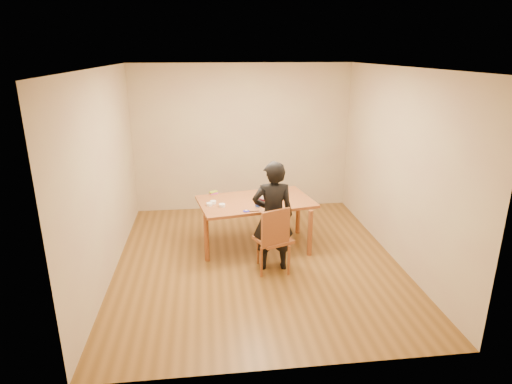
{
  "coord_description": "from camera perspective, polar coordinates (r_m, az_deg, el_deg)",
  "views": [
    {
      "loc": [
        -0.68,
        -5.55,
        2.91
      ],
      "look_at": [
        0.04,
        0.44,
        0.9
      ],
      "focal_mm": 30.0,
      "sensor_mm": 36.0,
      "label": 1
    }
  ],
  "objects": [
    {
      "name": "person",
      "position": [
        5.79,
        2.27,
        -3.26
      ],
      "size": [
        0.57,
        0.39,
        1.54
      ],
      "primitive_type": "imported",
      "rotation": [
        0.0,
        0.0,
        3.11
      ],
      "color": "black",
      "rests_on": "floor"
    },
    {
      "name": "ramekin_green",
      "position": [
        6.2,
        -4.56,
        -1.79
      ],
      "size": [
        0.09,
        0.09,
        0.04
      ],
      "primitive_type": "cylinder",
      "color": "white",
      "rests_on": "dining_table"
    },
    {
      "name": "cake_plate",
      "position": [
        6.53,
        1.29,
        -0.79
      ],
      "size": [
        0.27,
        0.27,
        0.02
      ],
      "primitive_type": "cylinder",
      "color": "#D50E43",
      "rests_on": "dining_table"
    },
    {
      "name": "room_shell",
      "position": [
        6.13,
        -0.24,
        3.69
      ],
      "size": [
        4.0,
        4.5,
        2.7
      ],
      "color": "brown",
      "rests_on": "ground"
    },
    {
      "name": "spatula",
      "position": [
        6.01,
        -0.23,
        -2.59
      ],
      "size": [
        0.15,
        0.02,
        0.01
      ],
      "primitive_type": "cube",
      "rotation": [
        0.0,
        0.0,
        0.05
      ],
      "color": "black",
      "rests_on": "dining_table"
    },
    {
      "name": "candy_box_pink",
      "position": [
        6.78,
        -5.65,
        -0.15
      ],
      "size": [
        0.14,
        0.1,
        0.02
      ],
      "primitive_type": "cube",
      "rotation": [
        0.0,
        0.0,
        0.34
      ],
      "color": "#DC339F",
      "rests_on": "dining_table"
    },
    {
      "name": "frosting_tub",
      "position": [
        6.16,
        0.29,
        -1.73
      ],
      "size": [
        0.08,
        0.08,
        0.07
      ],
      "primitive_type": "cylinder",
      "color": "white",
      "rests_on": "dining_table"
    },
    {
      "name": "candy_box_green",
      "position": [
        6.78,
        -5.7,
        0.02
      ],
      "size": [
        0.14,
        0.12,
        0.02
      ],
      "primitive_type": "cube",
      "rotation": [
        0.0,
        0.0,
        0.55
      ],
      "color": "green",
      "rests_on": "candy_box_pink"
    },
    {
      "name": "dining_chair",
      "position": [
        5.88,
        2.3,
        -6.34
      ],
      "size": [
        0.57,
        0.57,
        0.04
      ],
      "primitive_type": "cube",
      "rotation": [
        0.0,
        0.0,
        0.39
      ],
      "color": "brown",
      "rests_on": "floor"
    },
    {
      "name": "ramekin_multi",
      "position": [
        6.27,
        -6.25,
        -1.64
      ],
      "size": [
        0.09,
        0.09,
        0.04
      ],
      "primitive_type": "cylinder",
      "color": "white",
      "rests_on": "dining_table"
    },
    {
      "name": "frosting_lid",
      "position": [
        6.02,
        -1.31,
        -2.57
      ],
      "size": [
        0.09,
        0.09,
        0.01
      ],
      "primitive_type": "cylinder",
      "color": "#1F1694",
      "rests_on": "dining_table"
    },
    {
      "name": "cake",
      "position": [
        6.52,
        1.29,
        -0.44
      ],
      "size": [
        0.2,
        0.2,
        0.06
      ],
      "primitive_type": "cylinder",
      "color": "white",
      "rests_on": "cake_plate"
    },
    {
      "name": "frosting_dollop",
      "position": [
        6.01,
        -1.31,
        -2.46
      ],
      "size": [
        0.04,
        0.04,
        0.02
      ],
      "primitive_type": "ellipsoid",
      "color": "white",
      "rests_on": "frosting_lid"
    },
    {
      "name": "dining_table",
      "position": [
        6.46,
        -0.05,
        -1.29
      ],
      "size": [
        1.83,
        1.29,
        0.04
      ],
      "primitive_type": "cube",
      "rotation": [
        0.0,
        0.0,
        0.18
      ],
      "color": "brown",
      "rests_on": "floor"
    },
    {
      "name": "frosting_dome",
      "position": [
        6.5,
        1.3,
        -0.07
      ],
      "size": [
        0.2,
        0.2,
        0.03
      ],
      "primitive_type": "ellipsoid",
      "color": "white",
      "rests_on": "cake"
    },
    {
      "name": "ramekin_yellow",
      "position": [
        6.34,
        -5.74,
        -1.37
      ],
      "size": [
        0.09,
        0.09,
        0.04
      ],
      "primitive_type": "cylinder",
      "color": "white",
      "rests_on": "dining_table"
    }
  ]
}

